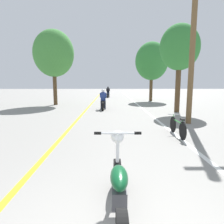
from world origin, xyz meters
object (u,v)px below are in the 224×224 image
at_px(roadside_tree_right_near, 180,48).
at_px(bicycle_parked, 178,127).
at_px(motorcycle_rider_lead, 103,102).
at_px(roadside_tree_right_far, 152,61).
at_px(motorcycle_rider_far, 108,93).
at_px(utility_pole, 193,46).
at_px(motorcycle_foreground, 119,187).
at_px(roadside_tree_left, 54,54).

relative_size(roadside_tree_right_near, bicycle_parked, 3.32).
bearing_deg(motorcycle_rider_lead, roadside_tree_right_far, 54.31).
relative_size(roadside_tree_right_far, motorcycle_rider_far, 2.94).
height_order(utility_pole, motorcycle_rider_far, utility_pole).
height_order(roadside_tree_right_near, motorcycle_foreground, roadside_tree_right_near).
height_order(utility_pole, roadside_tree_right_far, utility_pole).
distance_m(utility_pole, roadside_tree_right_near, 3.75).
height_order(roadside_tree_left, motorcycle_rider_lead, roadside_tree_left).
xyz_separation_m(roadside_tree_left, bicycle_parked, (7.03, -10.20, -3.90)).
distance_m(motorcycle_foreground, motorcycle_rider_far, 23.04).
bearing_deg(roadside_tree_right_far, motorcycle_rider_far, 131.37).
bearing_deg(motorcycle_foreground, roadside_tree_right_near, 67.55).
height_order(roadside_tree_left, motorcycle_foreground, roadside_tree_left).
distance_m(roadside_tree_left, motorcycle_rider_far, 10.34).
xyz_separation_m(roadside_tree_left, motorcycle_rider_lead, (4.17, -3.00, -3.70)).
distance_m(roadside_tree_right_near, bicycle_parked, 7.15).
bearing_deg(roadside_tree_right_near, motorcycle_foreground, -112.45).
bearing_deg(roadside_tree_right_near, motorcycle_rider_far, 109.38).
height_order(utility_pole, bicycle_parked, utility_pole).
xyz_separation_m(utility_pole, roadside_tree_right_far, (0.58, 11.53, 0.55)).
height_order(utility_pole, motorcycle_foreground, utility_pole).
distance_m(utility_pole, bicycle_parked, 4.01).
distance_m(motorcycle_rider_far, bicycle_parked, 18.97).
bearing_deg(utility_pole, roadside_tree_left, 135.95).
bearing_deg(utility_pole, bicycle_parked, -119.60).
height_order(motorcycle_rider_lead, motorcycle_rider_far, motorcycle_rider_lead).
bearing_deg(bicycle_parked, motorcycle_rider_far, 97.98).
distance_m(utility_pole, motorcycle_rider_lead, 7.10).
xyz_separation_m(roadside_tree_right_far, motorcycle_foreground, (-4.08, -17.97, -3.57)).
bearing_deg(bicycle_parked, roadside_tree_right_near, 71.82).
bearing_deg(roadside_tree_right_far, utility_pole, -92.89).
distance_m(motorcycle_foreground, motorcycle_rider_lead, 11.46).
distance_m(roadside_tree_left, motorcycle_foreground, 15.68).
xyz_separation_m(roadside_tree_right_near, roadside_tree_right_far, (-0.09, 7.88, 0.02)).
relative_size(roadside_tree_right_far, motorcycle_foreground, 3.01).
bearing_deg(utility_pole, motorcycle_rider_lead, 129.35).
bearing_deg(bicycle_parked, roadside_tree_left, 124.58).
bearing_deg(motorcycle_rider_lead, motorcycle_foreground, -86.94).
bearing_deg(motorcycle_rider_lead, roadside_tree_left, 144.28).
bearing_deg(motorcycle_rider_far, roadside_tree_right_far, -48.63).
relative_size(motorcycle_foreground, bicycle_parked, 1.20).
height_order(roadside_tree_right_far, motorcycle_rider_lead, roadside_tree_right_far).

